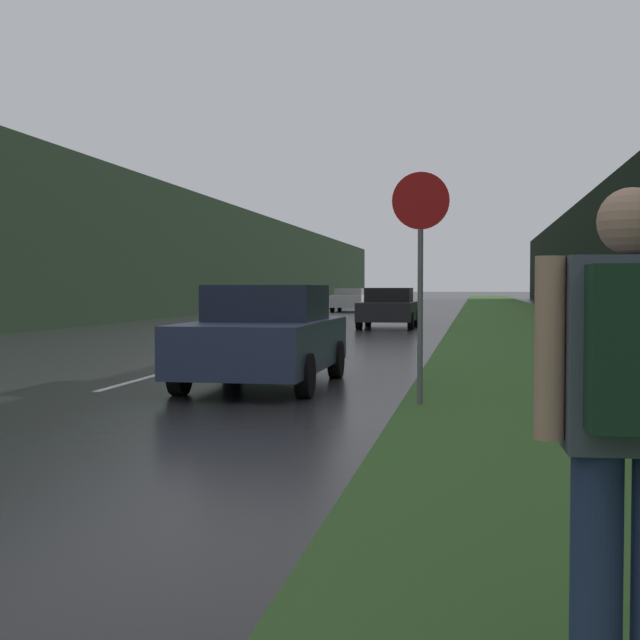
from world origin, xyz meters
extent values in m
cube|color=#386028|center=(7.45, 40.00, 0.01)|extent=(6.00, 240.00, 0.02)
cube|color=silver|center=(0.00, 13.43, 0.00)|extent=(0.12, 3.00, 0.01)
cube|color=silver|center=(0.00, 20.43, 0.00)|extent=(0.12, 3.00, 0.01)
cube|color=silver|center=(0.00, 27.43, 0.00)|extent=(0.12, 3.00, 0.01)
cube|color=black|center=(-10.45, 50.00, 3.31)|extent=(2.00, 140.00, 6.63)
cube|color=black|center=(13.45, 50.00, 3.75)|extent=(2.00, 140.00, 7.51)
cylinder|color=slate|center=(4.70, 11.24, 1.12)|extent=(0.07, 0.07, 2.24)
cylinder|color=#B71414|center=(4.70, 11.24, 2.60)|extent=(0.73, 0.02, 0.73)
cylinder|color=navy|center=(5.81, 3.08, 0.47)|extent=(0.18, 0.18, 0.94)
cube|color=#4C5666|center=(5.91, 3.08, 1.28)|extent=(0.44, 0.26, 0.68)
sphere|color=tan|center=(5.91, 3.08, 1.73)|extent=(0.23, 0.23, 0.23)
cylinder|color=tan|center=(5.64, 3.07, 1.30)|extent=(0.11, 0.11, 0.64)
cube|color=#2D3856|center=(2.22, 13.10, 0.64)|extent=(1.87, 4.41, 0.72)
cube|color=#1B2134|center=(2.22, 13.32, 1.27)|extent=(1.59, 1.99, 0.54)
cylinder|color=black|center=(3.11, 11.73, 0.31)|extent=(0.20, 0.62, 0.62)
cylinder|color=black|center=(1.33, 11.73, 0.31)|extent=(0.20, 0.62, 0.62)
cylinder|color=black|center=(3.11, 14.47, 0.31)|extent=(0.20, 0.62, 0.62)
cylinder|color=black|center=(1.33, 14.47, 0.31)|extent=(0.20, 0.62, 0.62)
cube|color=black|center=(2.22, 32.75, 0.62)|extent=(1.94, 4.41, 0.67)
cube|color=black|center=(2.22, 32.97, 1.22)|extent=(1.65, 1.99, 0.53)
cylinder|color=black|center=(3.14, 31.38, 0.32)|extent=(0.20, 0.64, 0.64)
cylinder|color=black|center=(1.30, 31.38, 0.32)|extent=(0.20, 0.64, 0.64)
cylinder|color=black|center=(3.14, 34.12, 0.32)|extent=(0.20, 0.64, 0.64)
cylinder|color=black|center=(1.30, 34.12, 0.32)|extent=(0.20, 0.64, 0.64)
cube|color=#BCBCBC|center=(-2.22, 54.52, 0.66)|extent=(1.93, 4.71, 0.74)
cube|color=slate|center=(-2.22, 54.28, 1.23)|extent=(1.64, 2.12, 0.41)
cylinder|color=black|center=(-3.14, 55.98, 0.32)|extent=(0.20, 0.63, 0.63)
cylinder|color=black|center=(-1.31, 55.98, 0.32)|extent=(0.20, 0.63, 0.63)
cylinder|color=black|center=(-3.14, 53.06, 0.32)|extent=(0.20, 0.63, 0.63)
cylinder|color=black|center=(-1.31, 53.06, 0.32)|extent=(0.20, 0.63, 0.63)
camera|label=1|loc=(5.39, -0.10, 1.51)|focal=50.00mm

